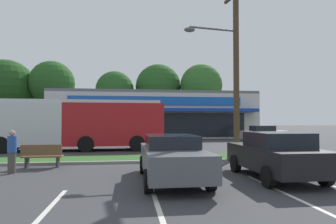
{
  "coord_description": "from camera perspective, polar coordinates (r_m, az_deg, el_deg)",
  "views": [
    {
      "loc": [
        -0.85,
        -0.63,
        1.91
      ],
      "look_at": [
        1.64,
        18.1,
        2.49
      ],
      "focal_mm": 31.4,
      "sensor_mm": 36.0,
      "label": 1
    }
  ],
  "objects": [
    {
      "name": "car_1",
      "position": [
        29.46,
        18.16,
        -3.92
      ],
      "size": [
        4.4,
        1.91,
        1.47
      ],
      "color": "#9E998C",
      "rests_on": "ground_plane"
    },
    {
      "name": "tree_mid_left",
      "position": [
        45.72,
        -10.3,
        4.14
      ],
      "size": [
        5.84,
        5.84,
        9.53
      ],
      "color": "#473323",
      "rests_on": "ground_plane"
    },
    {
      "name": "grass_median",
      "position": [
        14.78,
        -4.26,
        -8.96
      ],
      "size": [
        56.0,
        2.2,
        0.12
      ],
      "primitive_type": "cube",
      "color": "#2D5B23",
      "rests_on": "ground_plane"
    },
    {
      "name": "tree_mid",
      "position": [
        46.75,
        -1.9,
        4.87
      ],
      "size": [
        7.18,
        7.18,
        10.91
      ],
      "color": "#473323",
      "rests_on": "ground_plane"
    },
    {
      "name": "parking_stripe_4",
      "position": [
        10.54,
        27.67,
        -11.99
      ],
      "size": [
        0.12,
        4.8,
        0.01
      ],
      "primitive_type": "cube",
      "color": "silver",
      "rests_on": "ground_plane"
    },
    {
      "name": "parking_stripe_3",
      "position": [
        8.6,
        21.85,
        -14.46
      ],
      "size": [
        0.12,
        4.8,
        0.01
      ],
      "primitive_type": "cube",
      "color": "silver",
      "rests_on": "ground_plane"
    },
    {
      "name": "car_0",
      "position": [
        26.4,
        -11.58,
        -4.18
      ],
      "size": [
        4.32,
        1.9,
        1.5
      ],
      "color": "silver",
      "rests_on": "ground_plane"
    },
    {
      "name": "car_2",
      "position": [
        10.51,
        20.13,
        -7.78
      ],
      "size": [
        1.98,
        4.25,
        1.54
      ],
      "rotation": [
        0.0,
        0.0,
        1.57
      ],
      "color": "black",
      "rests_on": "ground_plane"
    },
    {
      "name": "pedestrian_by_pole",
      "position": [
        12.22,
        -28.04,
        -6.83
      ],
      "size": [
        0.32,
        0.32,
        1.57
      ],
      "rotation": [
        0.0,
        0.0,
        3.62
      ],
      "color": "#47423D",
      "rests_on": "ground_plane"
    },
    {
      "name": "utility_pole",
      "position": [
        15.93,
        12.61,
        9.29
      ],
      "size": [
        3.1,
        2.39,
        9.23
      ],
      "color": "#4C3826",
      "rests_on": "ground_plane"
    },
    {
      "name": "parking_stripe_1",
      "position": [
        6.56,
        -23.81,
        -18.53
      ],
      "size": [
        0.12,
        4.8,
        0.01
      ],
      "primitive_type": "cube",
      "color": "silver",
      "rests_on": "ground_plane"
    },
    {
      "name": "curb_lip",
      "position": [
        13.57,
        -3.96,
        -9.6
      ],
      "size": [
        56.0,
        0.24,
        0.12
      ],
      "primitive_type": "cube",
      "color": "gray",
      "rests_on": "ground_plane"
    },
    {
      "name": "car_4",
      "position": [
        9.51,
        0.74,
        -8.69
      ],
      "size": [
        1.92,
        4.69,
        1.45
      ],
      "rotation": [
        0.0,
        0.0,
        -1.57
      ],
      "color": "#515459",
      "rests_on": "ground_plane"
    },
    {
      "name": "tree_far_left",
      "position": [
        47.33,
        -28.89,
        4.11
      ],
      "size": [
        7.94,
        7.94,
        10.55
      ],
      "color": "#473323",
      "rests_on": "ground_plane"
    },
    {
      "name": "tree_left",
      "position": [
        45.08,
        -21.59,
        5.18
      ],
      "size": [
        6.33,
        6.33,
        10.45
      ],
      "color": "#473323",
      "rests_on": "ground_plane"
    },
    {
      "name": "tree_mid_right",
      "position": [
        45.53,
        6.46,
        5.18
      ],
      "size": [
        6.44,
        6.44,
        10.64
      ],
      "color": "#473323",
      "rests_on": "ground_plane"
    },
    {
      "name": "parking_stripe_2",
      "position": [
        7.49,
        -2.49,
        -16.53
      ],
      "size": [
        0.12,
        4.8,
        0.01
      ],
      "primitive_type": "cube",
      "color": "silver",
      "rests_on": "ground_plane"
    },
    {
      "name": "storefront_building",
      "position": [
        37.07,
        -3.06,
        -0.66
      ],
      "size": [
        22.76,
        13.98,
        5.24
      ],
      "color": "beige",
      "rests_on": "ground_plane"
    },
    {
      "name": "city_bus",
      "position": [
        20.06,
        -17.68,
        -2.1
      ],
      "size": [
        11.52,
        2.88,
        3.25
      ],
      "rotation": [
        0.0,
        0.0,
        3.16
      ],
      "color": "#AD191E",
      "rests_on": "ground_plane"
    },
    {
      "name": "bus_stop_bench",
      "position": [
        13.2,
        -23.25,
        -7.74
      ],
      "size": [
        1.6,
        0.45,
        0.95
      ],
      "rotation": [
        0.0,
        0.0,
        3.14
      ],
      "color": "brown",
      "rests_on": "ground_plane"
    }
  ]
}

